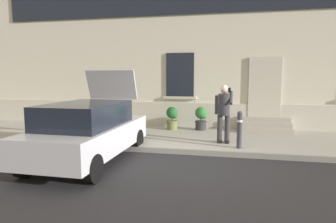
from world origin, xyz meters
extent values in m
plane|color=#232326|center=(0.00, 0.00, 0.00)|extent=(80.00, 80.00, 0.00)
cube|color=#99968E|center=(0.00, 2.80, 0.07)|extent=(24.00, 3.60, 0.15)
cube|color=gray|center=(0.00, 0.94, 0.07)|extent=(24.00, 0.12, 0.15)
cube|color=beige|center=(0.00, 5.30, 3.75)|extent=(24.00, 1.40, 7.50)
cube|color=#BCB7A8|center=(0.00, 4.58, 0.55)|extent=(24.00, 0.08, 1.10)
cube|color=maroon|center=(2.19, 4.57, 1.68)|extent=(1.00, 0.08, 2.10)
cube|color=#BCB7A8|center=(2.19, 4.55, 1.73)|extent=(1.16, 0.06, 2.24)
cube|color=black|center=(-1.01, 4.57, 2.20)|extent=(1.10, 0.06, 1.70)
cube|color=#BCB7A8|center=(-1.01, 4.54, 1.30)|extent=(1.30, 0.12, 0.10)
cube|color=#9E998E|center=(2.19, 3.80, 0.23)|extent=(1.86, 0.32, 0.16)
cube|color=#9E998E|center=(2.19, 4.12, 0.31)|extent=(1.86, 0.32, 0.32)
cube|color=#9E998E|center=(2.19, 4.44, 0.39)|extent=(1.86, 0.32, 0.48)
cube|color=#B7B7BF|center=(-2.48, -0.24, 0.62)|extent=(1.78, 4.02, 0.64)
cube|color=black|center=(-2.48, -0.39, 1.22)|extent=(1.56, 2.41, 0.56)
cube|color=black|center=(-2.46, 1.77, 0.40)|extent=(1.66, 0.11, 0.20)
cube|color=yellow|center=(-2.46, 1.77, 0.58)|extent=(0.52, 0.02, 0.12)
cube|color=#B21414|center=(-3.22, 1.78, 0.84)|extent=(0.16, 0.04, 0.18)
cube|color=#B21414|center=(-1.71, 1.76, 0.84)|extent=(0.16, 0.04, 0.18)
cube|color=#B7B7BF|center=(-2.47, 1.21, 1.90)|extent=(1.49, 0.38, 0.87)
cylinder|color=black|center=(-3.29, -1.63, 0.30)|extent=(0.21, 0.60, 0.60)
cylinder|color=black|center=(-1.70, -1.65, 0.30)|extent=(0.21, 0.60, 0.60)
cylinder|color=black|center=(-3.26, 1.17, 0.30)|extent=(0.21, 0.60, 0.60)
cylinder|color=black|center=(-1.67, 1.15, 0.30)|extent=(0.21, 0.60, 0.60)
cylinder|color=#333338|center=(1.23, 1.35, 0.62)|extent=(0.14, 0.14, 0.95)
sphere|color=#333338|center=(1.23, 1.35, 1.12)|extent=(0.15, 0.15, 0.15)
cylinder|color=silver|center=(1.23, 1.35, 0.92)|extent=(0.15, 0.15, 0.06)
cylinder|color=#2D2D33|center=(0.67, 1.89, 0.60)|extent=(0.15, 0.15, 0.82)
cube|color=black|center=(0.67, 1.95, 0.20)|extent=(0.12, 0.28, 0.10)
cylinder|color=#2D2D33|center=(0.89, 1.89, 0.60)|extent=(0.15, 0.15, 0.82)
cube|color=black|center=(0.89, 1.95, 0.20)|extent=(0.12, 0.28, 0.10)
cylinder|color=#2D2D33|center=(0.78, 1.86, 1.32)|extent=(0.34, 0.40, 0.65)
sphere|color=tan|center=(0.78, 1.81, 1.77)|extent=(0.22, 0.22, 0.22)
sphere|color=silver|center=(0.78, 1.81, 1.80)|extent=(0.21, 0.21, 0.21)
cylinder|color=#2D2D33|center=(0.56, 1.83, 1.31)|extent=(0.09, 0.15, 0.57)
cylinder|color=#2D2D33|center=(0.98, 1.83, 1.53)|extent=(0.09, 0.44, 0.40)
cube|color=black|center=(0.93, 1.79, 1.75)|extent=(0.07, 0.02, 0.15)
cylinder|color=#B25B38|center=(-3.67, 4.06, 0.32)|extent=(0.40, 0.40, 0.34)
cylinder|color=#B25B38|center=(-3.67, 4.06, 0.46)|extent=(0.44, 0.44, 0.05)
cylinder|color=#47331E|center=(-3.67, 4.06, 0.61)|extent=(0.04, 0.04, 0.24)
sphere|color=#1E5628|center=(-3.67, 4.06, 0.79)|extent=(0.44, 0.44, 0.44)
sphere|color=#1E5628|center=(-3.57, 4.01, 0.69)|extent=(0.24, 0.24, 0.24)
cylinder|color=#606B38|center=(-1.17, 3.82, 0.32)|extent=(0.40, 0.40, 0.34)
cylinder|color=#606B38|center=(-1.17, 3.82, 0.46)|extent=(0.44, 0.44, 0.05)
cylinder|color=#47331E|center=(-1.17, 3.82, 0.61)|extent=(0.04, 0.04, 0.24)
sphere|color=#1E5628|center=(-1.17, 3.82, 0.79)|extent=(0.44, 0.44, 0.44)
sphere|color=#1E5628|center=(-1.07, 3.77, 0.69)|extent=(0.24, 0.24, 0.24)
cylinder|color=#2D2D30|center=(-0.11, 3.97, 0.32)|extent=(0.40, 0.40, 0.34)
cylinder|color=#2D2D30|center=(-0.11, 3.97, 0.46)|extent=(0.44, 0.44, 0.05)
cylinder|color=#47331E|center=(-0.11, 3.97, 0.61)|extent=(0.04, 0.04, 0.24)
sphere|color=#286B2D|center=(-0.11, 3.97, 0.79)|extent=(0.44, 0.44, 0.44)
sphere|color=#286B2D|center=(-0.01, 3.92, 0.69)|extent=(0.24, 0.24, 0.24)
camera|label=1|loc=(1.00, -6.98, 2.15)|focal=31.67mm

